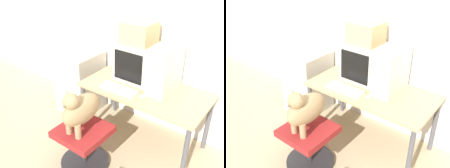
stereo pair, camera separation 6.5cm
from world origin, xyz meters
TOP-DOWN VIEW (x-y plane):
  - ground_plane at (0.00, 0.00)m, footprint 12.00×12.00m
  - wall_back at (0.00, 0.79)m, footprint 8.00×0.05m
  - desk at (0.00, 0.36)m, footprint 1.40×0.73m
  - crt_monitor at (-0.21, 0.52)m, footprint 0.43×0.40m
  - pc_tower at (0.16, 0.47)m, footprint 0.21×0.48m
  - keyboard at (-0.22, 0.17)m, footprint 0.43×0.15m
  - computer_mouse at (0.07, 0.17)m, footprint 0.06×0.05m
  - office_chair at (-0.29, -0.35)m, footprint 0.52×0.52m
  - dog at (-0.29, -0.37)m, footprint 0.22×0.48m
  - filing_cabinet at (-1.08, 0.45)m, footprint 0.50×0.55m
  - cardboard_box at (-0.21, 0.52)m, footprint 0.34×0.31m

SIDE VIEW (x-z plane):
  - ground_plane at x=0.00m, z-range 0.00..0.00m
  - office_chair at x=-0.29m, z-range 0.04..0.51m
  - filing_cabinet at x=-1.08m, z-range 0.00..0.85m
  - desk at x=0.00m, z-range 0.28..0.99m
  - dog at x=-0.29m, z-range 0.47..0.97m
  - keyboard at x=-0.22m, z-range 0.72..0.74m
  - computer_mouse at x=0.07m, z-range 0.72..0.75m
  - crt_monitor at x=-0.21m, z-range 0.72..1.15m
  - pc_tower at x=0.16m, z-range 0.72..1.20m
  - cardboard_box at x=-0.21m, z-range 1.15..1.40m
  - wall_back at x=0.00m, z-range 0.00..2.60m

